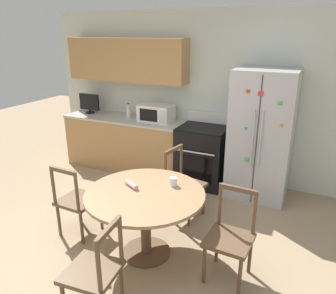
# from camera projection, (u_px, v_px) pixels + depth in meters

# --- Properties ---
(ground_plane) EXTENTS (14.00, 14.00, 0.00)m
(ground_plane) POSITION_uv_depth(u_px,v_px,m) (104.00, 264.00, 3.41)
(ground_plane) COLOR #9E8466
(back_wall) EXTENTS (5.20, 0.44, 2.60)m
(back_wall) POSITION_uv_depth(u_px,v_px,m) (178.00, 86.00, 5.25)
(back_wall) COLOR silver
(back_wall) RESTS_ON ground_plane
(kitchen_counter) EXTENTS (2.11, 0.64, 0.90)m
(kitchen_counter) POSITION_uv_depth(u_px,v_px,m) (126.00, 143.00, 5.67)
(kitchen_counter) COLOR #AD7F4C
(kitchen_counter) RESTS_ON ground_plane
(refrigerator) EXTENTS (0.82, 0.71, 1.82)m
(refrigerator) POSITION_uv_depth(u_px,v_px,m) (261.00, 135.00, 4.56)
(refrigerator) COLOR #B2B5BA
(refrigerator) RESTS_ON ground_plane
(oven_range) EXTENTS (0.72, 0.68, 1.08)m
(oven_range) POSITION_uv_depth(u_px,v_px,m) (203.00, 155.00, 5.08)
(oven_range) COLOR black
(oven_range) RESTS_ON ground_plane
(microwave) EXTENTS (0.53, 0.36, 0.27)m
(microwave) POSITION_uv_depth(u_px,v_px,m) (156.00, 113.00, 5.26)
(microwave) COLOR white
(microwave) RESTS_ON kitchen_counter
(countertop_tv) EXTENTS (0.39, 0.16, 0.34)m
(countertop_tv) POSITION_uv_depth(u_px,v_px,m) (89.00, 103.00, 5.77)
(countertop_tv) COLOR black
(countertop_tv) RESTS_ON kitchen_counter
(counter_bottle) EXTENTS (0.08, 0.08, 0.25)m
(counter_bottle) POSITION_uv_depth(u_px,v_px,m) (128.00, 113.00, 5.47)
(counter_bottle) COLOR silver
(counter_bottle) RESTS_ON kitchen_counter
(dining_table) EXTENTS (1.23, 1.23, 0.73)m
(dining_table) POSITION_uv_depth(u_px,v_px,m) (145.00, 204.00, 3.38)
(dining_table) COLOR #997551
(dining_table) RESTS_ON ground_plane
(dining_chair_near) EXTENTS (0.46, 0.46, 0.90)m
(dining_chair_near) POSITION_uv_depth(u_px,v_px,m) (95.00, 272.00, 2.67)
(dining_chair_near) COLOR brown
(dining_chair_near) RESTS_ON ground_plane
(dining_chair_right) EXTENTS (0.44, 0.44, 0.90)m
(dining_chair_right) POSITION_uv_depth(u_px,v_px,m) (230.00, 238.00, 3.11)
(dining_chair_right) COLOR brown
(dining_chair_right) RESTS_ON ground_plane
(dining_chair_far) EXTENTS (0.49, 0.49, 0.90)m
(dining_chair_far) POSITION_uv_depth(u_px,v_px,m) (184.00, 185.00, 4.17)
(dining_chair_far) COLOR brown
(dining_chair_far) RESTS_ON ground_plane
(dining_chair_left) EXTENTS (0.44, 0.44, 0.90)m
(dining_chair_left) POSITION_uv_depth(u_px,v_px,m) (77.00, 201.00, 3.78)
(dining_chair_left) COLOR brown
(dining_chair_left) RESTS_ON ground_plane
(candle_glass) EXTENTS (0.08, 0.08, 0.09)m
(candle_glass) POSITION_uv_depth(u_px,v_px,m) (173.00, 182.00, 3.47)
(candle_glass) COLOR silver
(candle_glass) RESTS_ON dining_table
(folded_napkin) EXTENTS (0.20, 0.14, 0.05)m
(folded_napkin) POSITION_uv_depth(u_px,v_px,m) (131.00, 185.00, 3.45)
(folded_napkin) COLOR pink
(folded_napkin) RESTS_ON dining_table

